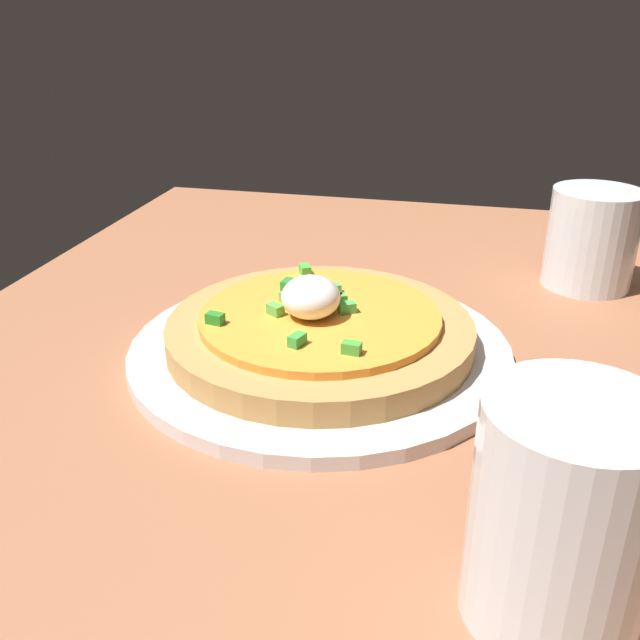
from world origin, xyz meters
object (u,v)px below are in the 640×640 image
object	(u,v)px
cup_near	(591,242)
pizza	(320,328)
cup_far	(562,526)
plate	(320,350)

from	to	relation	value
cup_near	pizza	bearing A→B (deg)	-46.76
cup_far	cup_near	bearing A→B (deg)	172.19
pizza	cup_near	size ratio (longest dim) A/B	2.53
cup_near	cup_far	world-z (taller)	cup_far
cup_near	plate	bearing A→B (deg)	-46.76
pizza	cup_near	bearing A→B (deg)	133.24
plate	pizza	distance (cm)	1.87
plate	cup_near	size ratio (longest dim) A/B	3.15
cup_near	cup_far	bearing A→B (deg)	-7.81
cup_near	cup_far	size ratio (longest dim) A/B	0.85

